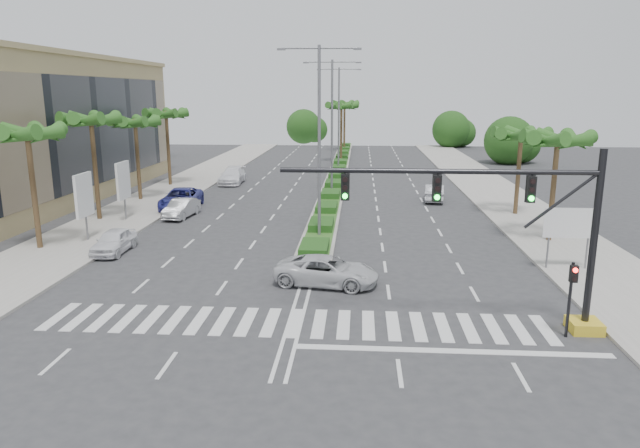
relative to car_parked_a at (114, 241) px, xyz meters
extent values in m
plane|color=#333335|center=(11.80, -9.73, -0.69)|extent=(160.00, 160.00, 0.00)
cube|color=gray|center=(27.00, 10.27, -0.62)|extent=(6.00, 120.00, 0.15)
cube|color=gray|center=(-3.40, 10.27, -0.62)|extent=(6.00, 120.00, 0.15)
cube|color=gray|center=(11.80, 35.27, -0.59)|extent=(2.20, 75.00, 0.20)
cube|color=#33591E|center=(11.80, 35.27, -0.47)|extent=(1.80, 75.00, 0.04)
cube|color=tan|center=(-14.20, 16.27, 5.31)|extent=(12.00, 36.00, 12.00)
cube|color=gold|center=(23.30, -9.73, -0.47)|extent=(1.20, 1.20, 0.45)
cylinder|color=black|center=(23.30, -9.73, 3.01)|extent=(0.28, 0.28, 7.00)
cylinder|color=black|center=(17.30, -9.73, 5.61)|extent=(12.00, 0.20, 0.20)
cylinder|color=black|center=(21.90, -9.73, 4.51)|extent=(2.53, 0.12, 2.15)
cube|color=black|center=(20.80, -9.73, 4.96)|extent=(0.32, 0.24, 1.00)
cylinder|color=#19E533|center=(20.80, -9.87, 4.64)|extent=(0.20, 0.06, 0.20)
cube|color=black|center=(17.30, -9.73, 4.96)|extent=(0.32, 0.24, 1.00)
cylinder|color=#19E533|center=(17.30, -9.87, 4.64)|extent=(0.20, 0.06, 0.20)
cube|color=black|center=(13.80, -9.73, 4.96)|extent=(0.32, 0.24, 1.00)
cylinder|color=#19E533|center=(13.80, -9.87, 4.64)|extent=(0.20, 0.06, 0.20)
cylinder|color=black|center=(22.40, -10.33, 0.81)|extent=(0.12, 0.12, 3.00)
cube|color=black|center=(22.40, -10.48, 1.91)|extent=(0.28, 0.22, 0.65)
cylinder|color=red|center=(22.40, -10.61, 2.09)|extent=(0.18, 0.05, 0.18)
cylinder|color=slate|center=(24.30, -1.73, 0.71)|extent=(0.10, 0.10, 2.80)
cylinder|color=slate|center=(26.30, -1.73, 0.71)|extent=(0.10, 0.10, 2.80)
cube|color=#0C6638|center=(25.30, -1.73, 1.91)|extent=(2.60, 0.08, 1.50)
cube|color=white|center=(25.30, -1.78, 1.91)|extent=(2.70, 0.02, 1.60)
cylinder|color=slate|center=(-2.70, 2.27, 0.71)|extent=(0.12, 0.12, 2.80)
cube|color=white|center=(-2.70, 2.27, 2.31)|extent=(0.18, 2.10, 2.70)
cube|color=#D8594C|center=(-2.70, 2.27, 2.31)|extent=(0.12, 2.00, 2.60)
cylinder|color=slate|center=(-2.70, 8.27, 0.71)|extent=(0.12, 0.12, 2.80)
cube|color=white|center=(-2.70, 8.27, 2.31)|extent=(0.18, 2.10, 2.70)
cube|color=#D8594C|center=(-2.70, 8.27, 2.31)|extent=(0.12, 2.00, 2.60)
cylinder|color=brown|center=(-4.70, 0.27, 2.81)|extent=(0.32, 0.32, 7.00)
sphere|color=brown|center=(-4.70, 0.27, 6.21)|extent=(0.70, 0.70, 0.70)
cone|color=#255D1D|center=(-3.60, 0.27, 6.11)|extent=(0.90, 3.62, 1.50)
cone|color=#255D1D|center=(-4.01, 1.13, 6.11)|extent=(3.39, 2.96, 1.50)
cone|color=#255D1D|center=(-4.94, 1.34, 6.11)|extent=(3.73, 1.68, 1.50)
cone|color=#255D1D|center=(-5.69, 0.75, 6.11)|extent=(2.38, 3.65, 1.50)
cone|color=#255D1D|center=(-5.69, -0.21, 6.11)|extent=(2.38, 3.65, 1.50)
cone|color=#255D1D|center=(-4.94, -0.80, 6.11)|extent=(3.73, 1.68, 1.50)
cone|color=#255D1D|center=(-4.01, -0.59, 6.11)|extent=(3.39, 2.96, 1.50)
cylinder|color=brown|center=(-4.70, 8.27, 3.01)|extent=(0.32, 0.32, 7.40)
sphere|color=brown|center=(-4.70, 8.27, 6.61)|extent=(0.70, 0.70, 0.70)
cone|color=#255D1D|center=(-3.60, 8.27, 6.51)|extent=(0.90, 3.62, 1.50)
cone|color=#255D1D|center=(-4.01, 9.13, 6.51)|extent=(3.39, 2.96, 1.50)
cone|color=#255D1D|center=(-4.94, 9.34, 6.51)|extent=(3.73, 1.68, 1.50)
cone|color=#255D1D|center=(-5.69, 8.75, 6.51)|extent=(2.38, 3.65, 1.50)
cone|color=#255D1D|center=(-5.69, 7.79, 6.51)|extent=(2.38, 3.65, 1.50)
cone|color=#255D1D|center=(-4.94, 7.20, 6.51)|extent=(3.73, 1.68, 1.50)
cone|color=#255D1D|center=(-4.01, 7.41, 6.51)|extent=(3.39, 2.96, 1.50)
cylinder|color=brown|center=(-4.70, 16.27, 2.71)|extent=(0.32, 0.32, 6.80)
sphere|color=brown|center=(-4.70, 16.27, 6.01)|extent=(0.70, 0.70, 0.70)
cone|color=#255D1D|center=(-3.60, 16.27, 5.91)|extent=(0.90, 3.62, 1.50)
cone|color=#255D1D|center=(-4.01, 17.13, 5.91)|extent=(3.39, 2.96, 1.50)
cone|color=#255D1D|center=(-4.94, 17.34, 5.91)|extent=(3.73, 1.68, 1.50)
cone|color=#255D1D|center=(-5.69, 16.75, 5.91)|extent=(2.38, 3.65, 1.50)
cone|color=#255D1D|center=(-5.69, 15.79, 5.91)|extent=(2.38, 3.65, 1.50)
cone|color=#255D1D|center=(-4.94, 15.20, 5.91)|extent=(3.73, 1.68, 1.50)
cone|color=#255D1D|center=(-4.01, 15.41, 5.91)|extent=(3.39, 2.96, 1.50)
cylinder|color=brown|center=(-4.70, 24.27, 2.91)|extent=(0.32, 0.32, 7.20)
sphere|color=brown|center=(-4.70, 24.27, 6.41)|extent=(0.70, 0.70, 0.70)
cone|color=#255D1D|center=(-3.60, 24.27, 6.31)|extent=(0.90, 3.62, 1.50)
cone|color=#255D1D|center=(-4.01, 25.13, 6.31)|extent=(3.39, 2.96, 1.50)
cone|color=#255D1D|center=(-4.94, 25.34, 6.31)|extent=(3.73, 1.68, 1.50)
cone|color=#255D1D|center=(-5.69, 24.75, 6.31)|extent=(2.38, 3.65, 1.50)
cone|color=#255D1D|center=(-5.69, 23.79, 6.31)|extent=(2.38, 3.65, 1.50)
cone|color=#255D1D|center=(-4.94, 23.20, 6.31)|extent=(3.73, 1.68, 1.50)
cone|color=#255D1D|center=(-4.01, 23.41, 6.31)|extent=(3.39, 2.96, 1.50)
cylinder|color=brown|center=(26.30, 4.27, 2.56)|extent=(0.32, 0.32, 6.50)
sphere|color=brown|center=(26.30, 4.27, 5.71)|extent=(0.70, 0.70, 0.70)
cone|color=#255D1D|center=(27.40, 4.27, 5.61)|extent=(0.90, 3.62, 1.50)
cone|color=#255D1D|center=(26.99, 5.13, 5.61)|extent=(3.39, 2.96, 1.50)
cone|color=#255D1D|center=(26.06, 5.34, 5.61)|extent=(3.73, 1.68, 1.50)
cone|color=#255D1D|center=(25.31, 4.75, 5.61)|extent=(2.38, 3.65, 1.50)
cone|color=#255D1D|center=(25.31, 3.79, 5.61)|extent=(2.38, 3.65, 1.50)
cone|color=#255D1D|center=(26.06, 3.20, 5.61)|extent=(3.73, 1.68, 1.50)
cone|color=#255D1D|center=(26.99, 3.41, 5.61)|extent=(3.39, 2.96, 1.50)
cylinder|color=brown|center=(26.30, 12.27, 2.41)|extent=(0.32, 0.32, 6.20)
sphere|color=brown|center=(26.30, 12.27, 5.41)|extent=(0.70, 0.70, 0.70)
cone|color=#255D1D|center=(27.40, 12.27, 5.31)|extent=(0.90, 3.62, 1.50)
cone|color=#255D1D|center=(26.99, 13.13, 5.31)|extent=(3.39, 2.96, 1.50)
cone|color=#255D1D|center=(26.06, 13.34, 5.31)|extent=(3.73, 1.68, 1.50)
cone|color=#255D1D|center=(25.31, 12.75, 5.31)|extent=(2.38, 3.65, 1.50)
cone|color=#255D1D|center=(25.31, 11.79, 5.31)|extent=(2.38, 3.65, 1.50)
cone|color=#255D1D|center=(26.06, 11.20, 5.31)|extent=(3.73, 1.68, 1.50)
cone|color=#255D1D|center=(26.99, 11.41, 5.31)|extent=(3.39, 2.96, 1.50)
cylinder|color=brown|center=(11.80, 45.27, 3.06)|extent=(0.32, 0.32, 7.50)
sphere|color=brown|center=(11.80, 45.27, 6.71)|extent=(0.70, 0.70, 0.70)
cone|color=#255D1D|center=(12.90, 45.27, 6.61)|extent=(0.90, 3.62, 1.50)
cone|color=#255D1D|center=(12.49, 46.13, 6.61)|extent=(3.39, 2.96, 1.50)
cone|color=#255D1D|center=(11.56, 46.34, 6.61)|extent=(3.73, 1.68, 1.50)
cone|color=#255D1D|center=(10.81, 45.75, 6.61)|extent=(2.38, 3.65, 1.50)
cone|color=#255D1D|center=(10.81, 44.79, 6.61)|extent=(2.38, 3.65, 1.50)
cone|color=#255D1D|center=(11.56, 44.20, 6.61)|extent=(3.73, 1.68, 1.50)
cone|color=#255D1D|center=(12.49, 44.41, 6.61)|extent=(3.39, 2.96, 1.50)
cylinder|color=brown|center=(11.80, 60.27, 3.06)|extent=(0.32, 0.32, 7.50)
sphere|color=brown|center=(11.80, 60.27, 6.71)|extent=(0.70, 0.70, 0.70)
cone|color=#255D1D|center=(12.90, 60.27, 6.61)|extent=(0.90, 3.62, 1.50)
cone|color=#255D1D|center=(12.49, 61.13, 6.61)|extent=(3.39, 2.96, 1.50)
cone|color=#255D1D|center=(11.56, 61.34, 6.61)|extent=(3.73, 1.68, 1.50)
cone|color=#255D1D|center=(10.81, 60.75, 6.61)|extent=(2.38, 3.65, 1.50)
cone|color=#255D1D|center=(10.81, 59.79, 6.61)|extent=(2.38, 3.65, 1.50)
cone|color=#255D1D|center=(11.56, 59.20, 6.61)|extent=(3.73, 1.68, 1.50)
cone|color=#255D1D|center=(12.49, 59.41, 6.61)|extent=(3.39, 2.96, 1.50)
cylinder|color=slate|center=(11.80, 4.27, 5.31)|extent=(0.20, 0.20, 12.00)
cylinder|color=slate|center=(10.60, 4.27, 11.11)|extent=(2.40, 0.10, 0.10)
cylinder|color=slate|center=(13.00, 4.27, 11.11)|extent=(2.40, 0.10, 0.10)
cube|color=slate|center=(9.50, 4.27, 11.06)|extent=(0.50, 0.25, 0.12)
cube|color=slate|center=(14.10, 4.27, 11.06)|extent=(0.50, 0.25, 0.12)
cylinder|color=slate|center=(11.80, 20.27, 5.31)|extent=(0.20, 0.20, 12.00)
cylinder|color=slate|center=(10.60, 20.27, 11.11)|extent=(2.40, 0.10, 0.10)
cylinder|color=slate|center=(13.00, 20.27, 11.11)|extent=(2.40, 0.10, 0.10)
cube|color=slate|center=(9.50, 20.27, 11.06)|extent=(0.50, 0.25, 0.12)
cube|color=slate|center=(14.10, 20.27, 11.06)|extent=(0.50, 0.25, 0.12)
cylinder|color=slate|center=(11.80, 36.27, 5.31)|extent=(0.20, 0.20, 12.00)
cylinder|color=slate|center=(10.60, 36.27, 11.11)|extent=(2.40, 0.10, 0.10)
cylinder|color=slate|center=(13.00, 36.27, 11.11)|extent=(2.40, 0.10, 0.10)
cube|color=slate|center=(9.50, 36.27, 11.06)|extent=(0.50, 0.25, 0.12)
cube|color=slate|center=(14.10, 36.27, 11.06)|extent=(0.50, 0.25, 0.12)
imported|color=white|center=(0.00, 0.00, 0.00)|extent=(1.69, 4.07, 1.38)
imported|color=#B7B8BD|center=(0.98, 9.82, 0.00)|extent=(1.93, 4.34, 1.39)
imported|color=navy|center=(0.00, 12.91, 0.14)|extent=(3.25, 6.16, 1.65)
imported|color=white|center=(1.23, 26.17, 0.10)|extent=(2.33, 5.48, 1.58)
imported|color=silver|center=(12.82, -4.85, 0.01)|extent=(5.39, 3.18, 1.41)
imported|color=silver|center=(20.84, 17.85, 0.04)|extent=(2.11, 4.61, 1.47)
camera|label=1|loc=(14.35, -31.41, 8.53)|focal=32.00mm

